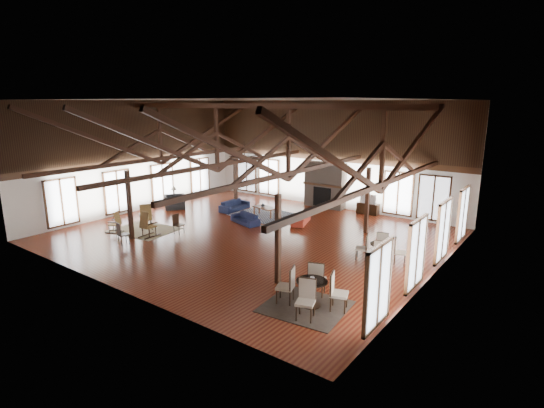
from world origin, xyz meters
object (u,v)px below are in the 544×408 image
Objects in this scene: coffee_table at (265,208)px; cafe_table_near at (312,288)px; sofa_navy_left at (234,205)px; cafe_table_far at (381,249)px; sofa_orange at (301,219)px; sofa_navy_front at (245,219)px; tv_console at (368,208)px; armchair at (175,202)px.

coffee_table is 10.33m from cafe_table_near.
sofa_navy_left is at bearing 142.40° from cafe_table_near.
sofa_navy_left is 10.04m from cafe_table_far.
sofa_navy_left reaches higher than sofa_orange.
cafe_table_far is at bearing -106.51° from sofa_navy_left.
cafe_table_far is at bearing 87.41° from cafe_table_near.
sofa_navy_left is at bearing 159.19° from sofa_navy_front.
sofa_navy_front is at bearing -77.18° from coffee_table.
sofa_navy_front is 0.92× the size of sofa_navy_left.
cafe_table_far reaches higher than sofa_navy_front.
sofa_navy_front is at bearing -127.46° from tv_console.
sofa_navy_left is 1.60× the size of tv_console.
sofa_navy_front is 5.25m from armchair.
sofa_navy_front is 2.78m from sofa_orange.
armchair reaches higher than sofa_orange.
cafe_table_near is 11.45m from tv_console.
cafe_table_far is at bearing -62.21° from tv_console.
cafe_table_far reaches higher than tv_console.
sofa_navy_left is (-2.21, 1.70, 0.02)m from sofa_navy_front.
sofa_navy_left is at bearing -169.38° from coffee_table.
armchair is 12.76m from cafe_table_far.
sofa_navy_left is 2.16m from coffee_table.
sofa_navy_front is 1.04× the size of sofa_orange.
tv_console is at bearing -61.11° from sofa_navy_left.
cafe_table_near is (7.27, -5.60, 0.31)m from sofa_navy_front.
coffee_table is (-2.28, 0.02, 0.20)m from sofa_orange.
cafe_table_far is 7.16m from tv_console.
cafe_table_near is at bearing -33.83° from coffee_table.
sofa_orange is at bearing 124.78° from cafe_table_near.
tv_console is at bearing 69.31° from sofa_navy_front.
tv_console is at bearing 105.85° from cafe_table_near.
cafe_table_near is at bearing -128.97° from sofa_navy_left.
tv_console reaches higher than sofa_navy_front.
sofa_navy_left is 1.62× the size of armchair.
sofa_orange is 8.85m from cafe_table_near.
sofa_navy_left is at bearing -23.65° from armchair.
coffee_table is 1.20× the size of tv_console.
coffee_table is at bearing -34.86° from armchair.
sofa_navy_left is at bearing -108.95° from sofa_orange.
cafe_table_far is (0.21, 4.68, -0.07)m from cafe_table_near.
sofa_orange is at bearing -40.24° from armchair.
tv_console is at bearing 52.59° from coffee_table.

